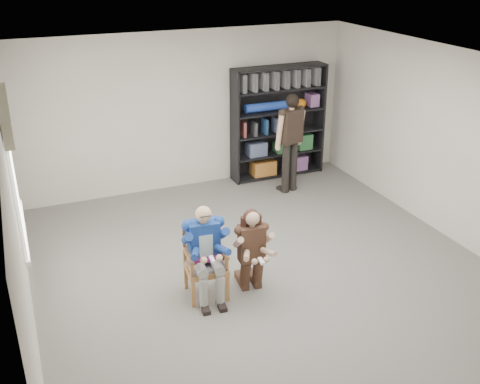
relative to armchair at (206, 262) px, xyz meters
name	(u,v)px	position (x,y,z in m)	size (l,w,h in m)	color
room_shell	(273,182)	(0.93, 0.03, 0.93)	(6.00, 7.00, 2.80)	white
floor	(271,278)	(0.93, 0.03, -0.47)	(6.00, 7.00, 0.01)	slate
window_left	(14,171)	(-2.02, 1.03, 1.16)	(0.16, 2.00, 1.75)	white
armchair	(206,262)	(0.00, 0.00, 0.00)	(0.55, 0.53, 0.95)	#AC5F33
seated_man	(205,252)	(0.00, 0.00, 0.14)	(0.53, 0.74, 1.23)	navy
kneeling_woman	(252,251)	(0.58, -0.12, 0.09)	(0.47, 0.76, 1.13)	#39231A
bookshelf	(278,123)	(2.63, 3.31, 0.58)	(1.80, 0.38, 2.10)	black
standing_man	(290,144)	(2.48, 2.53, 0.42)	(0.55, 0.31, 1.78)	black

